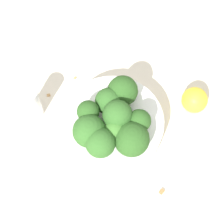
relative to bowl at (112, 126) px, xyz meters
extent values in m
plane|color=beige|center=(0.00, 0.00, -0.02)|extent=(3.00, 3.00, 0.00)
cylinder|color=white|center=(0.00, 0.00, 0.00)|extent=(0.17, 0.17, 0.05)
cylinder|color=#8EB770|center=(-0.01, 0.00, 0.04)|extent=(0.02, 0.02, 0.03)
sphere|color=#2D5B23|center=(-0.01, 0.00, 0.06)|extent=(0.05, 0.05, 0.05)
cylinder|color=#8EB770|center=(0.00, 0.05, 0.04)|extent=(0.02, 0.02, 0.02)
sphere|color=#2D5B23|center=(0.00, 0.05, 0.06)|extent=(0.05, 0.05, 0.05)
cylinder|color=#8EB770|center=(-0.05, 0.01, 0.03)|extent=(0.02, 0.02, 0.02)
sphere|color=#28511E|center=(-0.05, 0.01, 0.05)|extent=(0.05, 0.05, 0.05)
cylinder|color=#84AD66|center=(0.02, 0.03, 0.04)|extent=(0.02, 0.02, 0.03)
sphere|color=#28511E|center=(0.02, 0.03, 0.06)|extent=(0.04, 0.04, 0.04)
cylinder|color=#8EB770|center=(-0.04, -0.02, 0.04)|extent=(0.02, 0.02, 0.03)
sphere|color=#28511E|center=(-0.04, -0.02, 0.06)|extent=(0.04, 0.04, 0.04)
cylinder|color=#7A9E5B|center=(0.02, -0.04, 0.03)|extent=(0.02, 0.02, 0.02)
sphere|color=#28511E|center=(0.02, -0.04, 0.05)|extent=(0.05, 0.05, 0.05)
cylinder|color=#7A9E5B|center=(-0.03, 0.05, 0.04)|extent=(0.02, 0.02, 0.03)
sphere|color=#2D5B23|center=(-0.03, 0.05, 0.06)|extent=(0.05, 0.05, 0.05)
cylinder|color=#84AD66|center=(-0.03, 0.02, 0.04)|extent=(0.02, 0.02, 0.03)
sphere|color=#386B28|center=(-0.03, 0.02, 0.06)|extent=(0.03, 0.03, 0.03)
cylinder|color=#84AD66|center=(0.02, -0.01, 0.03)|extent=(0.02, 0.02, 0.02)
sphere|color=#2D5B23|center=(0.02, -0.01, 0.05)|extent=(0.04, 0.04, 0.04)
cylinder|color=silver|center=(0.12, 0.07, 0.00)|extent=(0.03, 0.03, 0.06)
cylinder|color=#B7B7BC|center=(0.12, 0.07, 0.04)|extent=(0.03, 0.03, 0.02)
sphere|color=yellow|center=(-0.06, -0.14, 0.00)|extent=(0.05, 0.05, 0.05)
cube|color=#AD7F4C|center=(0.13, 0.03, -0.02)|extent=(0.01, 0.01, 0.01)
cube|color=#AD7F4C|center=(0.10, 0.00, -0.02)|extent=(0.01, 0.01, 0.01)
cube|color=olive|center=(-0.13, 0.01, -0.02)|extent=(0.01, 0.01, 0.01)
cube|color=#AD7F4C|center=(0.13, -0.02, -0.02)|extent=(0.00, 0.01, 0.01)
camera|label=1|loc=(-0.19, 0.18, 0.58)|focal=60.00mm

